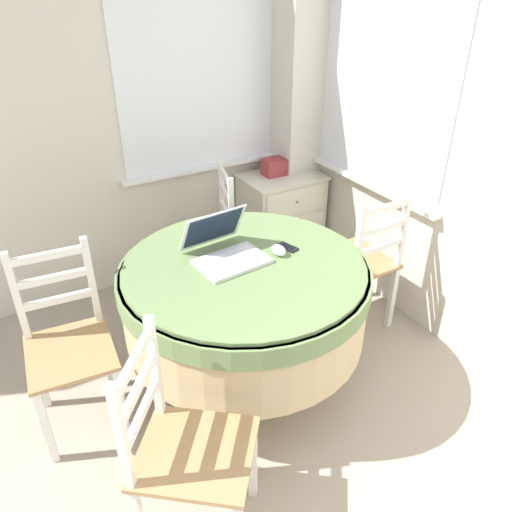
{
  "coord_description": "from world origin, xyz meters",
  "views": [
    {
      "loc": [
        -0.23,
        0.0,
        2.0
      ],
      "look_at": [
        0.91,
        1.96,
        0.67
      ],
      "focal_mm": 35.0,
      "sensor_mm": 36.0,
      "label": 1
    }
  ],
  "objects": [
    {
      "name": "corner_room_shell",
      "position": [
        1.13,
        1.95,
        1.28
      ],
      "size": [
        4.22,
        4.95,
        2.55
      ],
      "color": "beige",
      "rests_on": "ground_plane"
    },
    {
      "name": "round_dining_table",
      "position": [
        0.76,
        1.81,
        0.56
      ],
      "size": [
        1.23,
        1.23,
        0.75
      ],
      "color": "#4C3D2D",
      "rests_on": "ground_plane"
    },
    {
      "name": "laptop",
      "position": [
        0.7,
        1.91,
        0.79
      ],
      "size": [
        0.37,
        0.38,
        0.23
      ],
      "color": "silver",
      "rests_on": "round_dining_table"
    },
    {
      "name": "computer_mouse",
      "position": [
        0.95,
        1.81,
        0.77
      ],
      "size": [
        0.06,
        0.09,
        0.05
      ],
      "color": "white",
      "rests_on": "round_dining_table"
    },
    {
      "name": "cell_phone",
      "position": [
        1.02,
        1.84,
        0.75
      ],
      "size": [
        0.08,
        0.12,
        0.01
      ],
      "color": "black",
      "rests_on": "round_dining_table"
    },
    {
      "name": "dining_chair_near_back_window",
      "position": [
        0.93,
        2.65,
        0.45
      ],
      "size": [
        0.52,
        0.49,
        0.92
      ],
      "color": "#A87F51",
      "rests_on": "ground_plane"
    },
    {
      "name": "dining_chair_near_right_window",
      "position": [
        1.6,
        1.91,
        0.45
      ],
      "size": [
        0.39,
        0.43,
        0.92
      ],
      "color": "#A87F51",
      "rests_on": "ground_plane"
    },
    {
      "name": "dining_chair_camera_near",
      "position": [
        0.15,
        1.2,
        0.45
      ],
      "size": [
        0.57,
        0.57,
        0.92
      ],
      "color": "#A87F51",
      "rests_on": "ground_plane"
    },
    {
      "name": "dining_chair_left_flank",
      "position": [
        -0.09,
        2.01,
        0.45
      ],
      "size": [
        0.42,
        0.46,
        0.92
      ],
      "color": "#A87F51",
      "rests_on": "ground_plane"
    },
    {
      "name": "corner_cabinet",
      "position": [
        1.64,
        2.85,
        0.34
      ],
      "size": [
        0.58,
        0.43,
        0.68
      ],
      "color": "silver",
      "rests_on": "ground_plane"
    },
    {
      "name": "storage_box",
      "position": [
        1.6,
        2.9,
        0.74
      ],
      "size": [
        0.17,
        0.12,
        0.12
      ],
      "color": "#9E3338",
      "rests_on": "corner_cabinet"
    }
  ]
}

